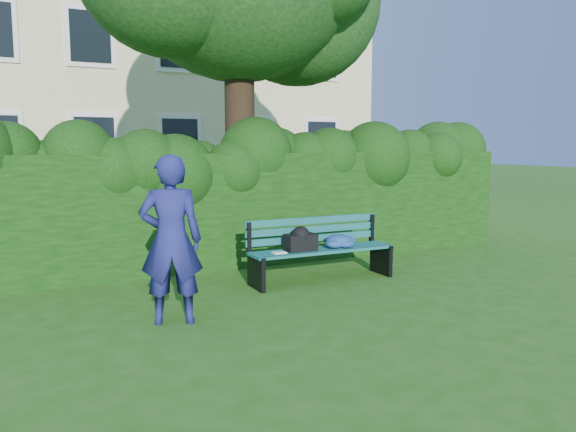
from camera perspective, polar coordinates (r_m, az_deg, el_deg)
name	(u,v)px	position (r m, az deg, el deg)	size (l,w,h in m)	color
ground	(309,293)	(7.44, 2.11, -7.80)	(80.00, 80.00, 0.00)	#295812
apartment_building	(109,23)	(20.96, -17.72, 18.15)	(16.00, 8.08, 12.00)	beige
hedge	(244,208)	(9.23, -4.50, 0.82)	(10.00, 1.00, 1.80)	black
park_bench	(321,246)	(8.01, 3.38, -3.04)	(2.14, 0.59, 0.89)	#0F4B49
man_reading	(171,240)	(6.15, -11.81, -2.40)	(0.67, 0.44, 1.84)	navy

